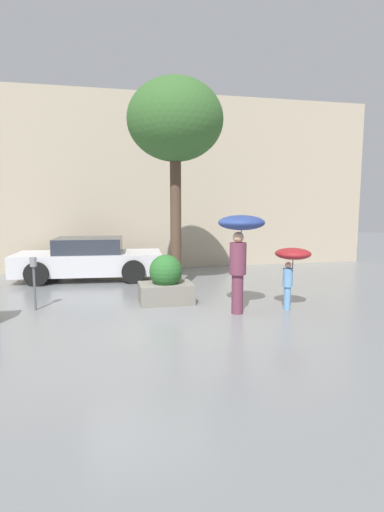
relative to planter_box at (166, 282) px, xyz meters
The scene contains 8 objects.
ground_plane 1.61m from the planter_box, 111.91° to the right, with size 40.00×40.00×0.00m, color slate.
building_facade 5.69m from the planter_box, 96.48° to the left, with size 18.00×0.30×6.00m.
planter_box is the anchor object (origin of this frame).
person_adult 2.11m from the planter_box, 39.55° to the right, with size 0.97×0.97×2.05m.
person_child 2.88m from the planter_box, 24.69° to the right, with size 0.76×0.76×1.34m.
parked_car_near 3.85m from the planter_box, 118.08° to the left, with size 4.44×2.23×1.26m.
street_tree 4.09m from the planter_box, 70.07° to the left, with size 2.44×2.44×5.41m.
parking_meter 2.87m from the planter_box, behind, with size 0.14×0.14×1.15m.
Camera 1 is at (-0.81, -7.51, 2.30)m, focal length 28.00 mm.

